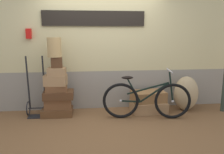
{
  "coord_description": "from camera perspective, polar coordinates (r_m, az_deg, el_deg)",
  "views": [
    {
      "loc": [
        -0.33,
        -4.07,
        1.65
      ],
      "look_at": [
        0.17,
        0.29,
        0.78
      ],
      "focal_mm": 36.36,
      "sensor_mm": 36.0,
      "label": 1
    }
  ],
  "objects": [
    {
      "name": "suitcase_8",
      "position": [
        4.85,
        9.1,
        -4.81
      ],
      "size": [
        0.72,
        0.49,
        0.22
      ],
      "primitive_type": "cube",
      "rotation": [
        0.0,
        0.0,
        0.08
      ],
      "color": "olive",
      "rests_on": "suitcase_7"
    },
    {
      "name": "wicker_basket",
      "position": [
        4.51,
        -14.31,
        7.26
      ],
      "size": [
        0.27,
        0.27,
        0.37
      ],
      "primitive_type": "cylinder",
      "color": "tan",
      "rests_on": "suitcase_6"
    },
    {
      "name": "suitcase_0",
      "position": [
        4.76,
        -13.58,
        -8.5
      ],
      "size": [
        0.61,
        0.39,
        0.15
      ],
      "primitive_type": "cube",
      "rotation": [
        0.0,
        0.0,
        -0.02
      ],
      "color": "brown",
      "rests_on": "ground"
    },
    {
      "name": "suitcase_3",
      "position": [
        4.6,
        -13.8,
        -2.79
      ],
      "size": [
        0.42,
        0.25,
        0.12
      ],
      "primitive_type": "cube",
      "rotation": [
        0.0,
        0.0,
        0.03
      ],
      "color": "brown",
      "rests_on": "suitcase_2"
    },
    {
      "name": "ground",
      "position": [
        4.41,
        -1.75,
        -11.22
      ],
      "size": [
        9.23,
        5.2,
        0.06
      ],
      "primitive_type": "cube",
      "color": "brown"
    },
    {
      "name": "suitcase_6",
      "position": [
        4.5,
        -13.74,
        3.57
      ],
      "size": [
        0.22,
        0.15,
        0.21
      ],
      "primitive_type": "cube",
      "rotation": [
        0.0,
        0.0,
        0.06
      ],
      "color": "#4C2D19",
      "rests_on": "suitcase_5"
    },
    {
      "name": "suitcase_7",
      "position": [
        4.88,
        9.14,
        -7.38
      ],
      "size": [
        0.75,
        0.52,
        0.22
      ],
      "primitive_type": "cube",
      "rotation": [
        0.0,
        0.0,
        0.06
      ],
      "color": "#9E754C",
      "rests_on": "ground"
    },
    {
      "name": "bicycle",
      "position": [
        4.44,
        8.65,
        -5.74
      ],
      "size": [
        1.69,
        0.46,
        0.96
      ],
      "color": "black",
      "rests_on": "ground"
    },
    {
      "name": "burlap_sack",
      "position": [
        5.11,
        18.11,
        -3.94
      ],
      "size": [
        0.51,
        0.44,
        0.74
      ],
      "primitive_type": "ellipsoid",
      "color": "tan",
      "rests_on": "ground"
    },
    {
      "name": "suitcase_1",
      "position": [
        4.73,
        -13.38,
        -6.35
      ],
      "size": [
        0.53,
        0.35,
        0.21
      ],
      "primitive_type": "cube",
      "rotation": [
        0.0,
        0.0,
        0.04
      ],
      "color": "brown",
      "rests_on": "suitcase_0"
    },
    {
      "name": "suitcase_4",
      "position": [
        4.57,
        -14.0,
        -0.77
      ],
      "size": [
        0.45,
        0.31,
        0.21
      ],
      "primitive_type": "cube",
      "rotation": [
        0.0,
        0.0,
        -0.11
      ],
      "color": "#9E754C",
      "rests_on": "suitcase_3"
    },
    {
      "name": "station_building",
      "position": [
        4.94,
        -2.55,
        7.38
      ],
      "size": [
        7.23,
        0.74,
        2.64
      ],
      "color": "gray",
      "rests_on": "ground"
    },
    {
      "name": "luggage_trolley",
      "position": [
        4.81,
        -18.32,
        -5.97
      ],
      "size": [
        0.39,
        0.36,
        1.2
      ],
      "color": "black",
      "rests_on": "ground"
    },
    {
      "name": "suitcase_5",
      "position": [
        4.53,
        -13.71,
        1.37
      ],
      "size": [
        0.35,
        0.23,
        0.14
      ],
      "primitive_type": "cube",
      "rotation": [
        0.0,
        0.0,
        -0.04
      ],
      "color": "#9E754C",
      "rests_on": "suitcase_4"
    },
    {
      "name": "suitcase_2",
      "position": [
        4.66,
        -13.27,
        -4.33
      ],
      "size": [
        0.59,
        0.38,
        0.15
      ],
      "primitive_type": "cube",
      "rotation": [
        0.0,
        0.0,
        0.01
      ],
      "color": "#4C2D19",
      "rests_on": "suitcase_1"
    }
  ]
}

